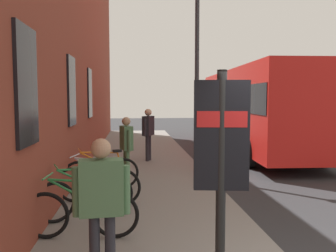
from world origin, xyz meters
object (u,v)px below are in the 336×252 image
at_px(pedestrian_by_facade, 102,197).
at_px(city_bus, 255,106).
at_px(bicycle_under_window, 102,174).
at_px(transit_info_sign, 221,151).
at_px(bicycle_by_door, 81,213).
at_px(pedestrian_near_bus, 126,142).
at_px(bicycle_far_end, 98,184).
at_px(pedestrian_crossing_street, 148,129).
at_px(bicycle_end_of_row, 86,197).
at_px(street_lamp, 197,62).

bearing_deg(pedestrian_by_facade, city_bus, -27.65).
distance_m(bicycle_under_window, city_bus, 8.58).
xyz_separation_m(bicycle_under_window, transit_info_sign, (-4.64, -1.60, 1.21)).
height_order(bicycle_by_door, transit_info_sign, transit_info_sign).
bearing_deg(pedestrian_near_bus, bicycle_far_end, 164.21).
height_order(transit_info_sign, city_bus, city_bus).
height_order(bicycle_far_end, pedestrian_crossing_street, pedestrian_crossing_street).
bearing_deg(bicycle_end_of_row, bicycle_under_window, -3.51).
relative_size(city_bus, pedestrian_crossing_street, 6.04).
bearing_deg(pedestrian_by_facade, bicycle_end_of_row, 11.88).
bearing_deg(bicycle_under_window, bicycle_by_door, 178.55).
bearing_deg(pedestrian_near_bus, bicycle_end_of_row, 166.58).
bearing_deg(bicycle_far_end, bicycle_under_window, 0.84).
xyz_separation_m(bicycle_end_of_row, bicycle_under_window, (1.89, -0.12, 0.00)).
bearing_deg(transit_info_sign, bicycle_far_end, 23.39).
bearing_deg(bicycle_end_of_row, pedestrian_crossing_street, -13.38).
bearing_deg(bicycle_end_of_row, bicycle_by_door, -177.10).
relative_size(bicycle_end_of_row, pedestrian_by_facade, 1.00).
bearing_deg(street_lamp, pedestrian_by_facade, 159.87).
height_order(bicycle_by_door, bicycle_far_end, same).
relative_size(bicycle_end_of_row, transit_info_sign, 0.70).
bearing_deg(street_lamp, bicycle_by_door, 149.82).
bearing_deg(bicycle_under_window, transit_info_sign, -161.04).
distance_m(bicycle_end_of_row, bicycle_under_window, 1.89).
height_order(city_bus, pedestrian_near_bus, city_bus).
relative_size(bicycle_by_door, bicycle_under_window, 1.03).
bearing_deg(street_lamp, bicycle_far_end, 136.55).
bearing_deg(bicycle_by_door, pedestrian_crossing_street, -11.24).
xyz_separation_m(bicycle_end_of_row, pedestrian_crossing_street, (5.67, -1.35, 0.68)).
distance_m(pedestrian_near_bus, street_lamp, 2.95).
bearing_deg(bicycle_by_door, city_bus, -33.18).
relative_size(bicycle_end_of_row, bicycle_far_end, 0.97).
bearing_deg(bicycle_under_window, city_bus, -43.13).
xyz_separation_m(bicycle_under_window, street_lamp, (1.62, -2.49, 2.72)).
xyz_separation_m(city_bus, pedestrian_near_bus, (-5.28, 5.24, -0.80)).
bearing_deg(bicycle_under_window, street_lamp, -56.91).
relative_size(bicycle_end_of_row, street_lamp, 0.32).
bearing_deg(pedestrian_near_bus, bicycle_under_window, 148.66).
bearing_deg(pedestrian_by_facade, bicycle_far_end, 6.28).
bearing_deg(pedestrian_by_facade, bicycle_under_window, 5.00).
xyz_separation_m(city_bus, street_lamp, (-4.56, 3.30, 1.31)).
bearing_deg(transit_info_sign, bicycle_under_window, 18.96).
bearing_deg(pedestrian_crossing_street, bicycle_by_door, 168.76).
xyz_separation_m(bicycle_far_end, pedestrian_crossing_street, (4.77, -1.22, 0.68)).
height_order(bicycle_under_window, pedestrian_near_bus, pedestrian_near_bus).
height_order(pedestrian_near_bus, street_lamp, street_lamp).
distance_m(bicycle_by_door, bicycle_under_window, 2.78).
distance_m(bicycle_by_door, bicycle_far_end, 1.79).
bearing_deg(pedestrian_near_bus, bicycle_by_door, 170.44).
bearing_deg(bicycle_far_end, bicycle_end_of_row, 171.73).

